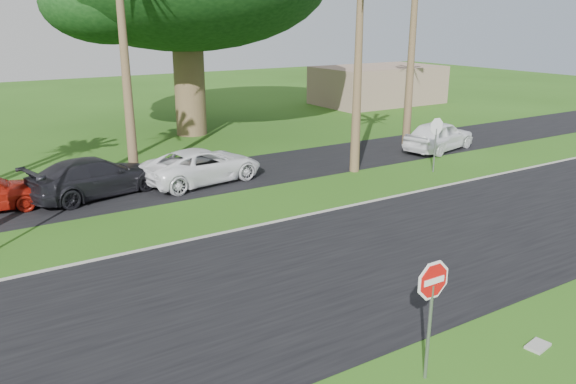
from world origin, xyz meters
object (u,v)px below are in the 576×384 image
(car_minivan, at_px, (203,166))
(car_pickup, at_px, (439,136))
(car_dark, at_px, (96,177))
(stop_sign_far, at_px, (436,134))
(stop_sign_near, at_px, (432,296))

(car_minivan, height_order, car_pickup, car_pickup)
(car_pickup, bearing_deg, car_dark, 72.18)
(car_minivan, bearing_deg, car_pickup, -102.87)
(stop_sign_far, bearing_deg, car_dark, -17.40)
(car_minivan, xyz_separation_m, car_pickup, (13.02, -1.02, 0.07))
(stop_sign_near, height_order, car_dark, stop_sign_near)
(stop_sign_near, xyz_separation_m, car_dark, (-2.50, 15.39, -1.01))
(stop_sign_far, xyz_separation_m, car_pickup, (3.38, 2.95, -0.98))
(stop_sign_far, height_order, car_pickup, stop_sign_far)
(stop_sign_near, bearing_deg, car_minivan, 82.92)
(stop_sign_far, relative_size, car_dark, 0.50)
(car_dark, bearing_deg, car_pickup, -109.06)
(stop_sign_far, bearing_deg, stop_sign_near, 43.73)
(car_dark, bearing_deg, car_minivan, -109.83)
(stop_sign_near, relative_size, car_minivan, 0.51)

